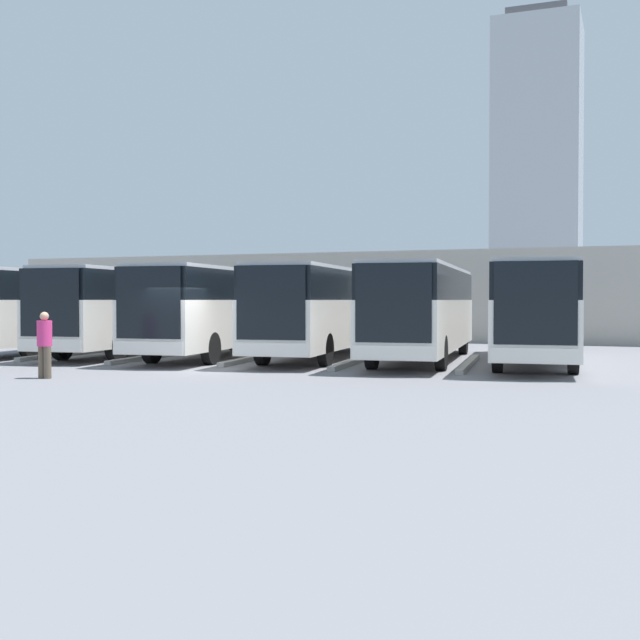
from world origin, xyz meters
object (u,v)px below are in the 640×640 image
(bus_2, at_px, (324,308))
(bus_5, at_px, (63,307))
(bus_1, at_px, (423,309))
(bus_4, at_px, (140,308))
(bus_3, at_px, (224,308))
(bus_0, at_px, (535,309))
(pedestrian, at_px, (45,343))

(bus_2, relative_size, bus_5, 1.00)
(bus_1, relative_size, bus_4, 1.00)
(bus_1, xyz_separation_m, bus_3, (7.53, 0.54, 0.00))
(bus_4, bearing_deg, bus_0, 176.66)
(bus_1, relative_size, bus_5, 1.00)
(bus_1, height_order, bus_3, same)
(pedestrian, bearing_deg, bus_2, 76.44)
(bus_2, bearing_deg, bus_0, 174.98)
(bus_2, distance_m, bus_4, 7.55)
(bus_2, xyz_separation_m, bus_5, (11.30, 0.52, 0.00))
(bus_0, distance_m, bus_5, 18.84)
(bus_2, height_order, bus_4, same)
(bus_4, bearing_deg, bus_1, 176.17)
(bus_0, height_order, bus_3, same)
(bus_2, relative_size, bus_4, 1.00)
(bus_4, height_order, pedestrian, bus_4)
(bus_3, xyz_separation_m, bus_5, (7.53, -0.15, 0.00))
(bus_1, bearing_deg, bus_4, -3.83)
(bus_4, xyz_separation_m, pedestrian, (-3.23, 9.32, -0.85))
(pedestrian, bearing_deg, bus_3, 96.59)
(bus_0, relative_size, bus_3, 1.00)
(bus_1, distance_m, bus_3, 7.55)
(bus_5, relative_size, pedestrian, 6.84)
(bus_4, bearing_deg, bus_5, -6.94)
(bus_0, distance_m, bus_3, 11.32)
(bus_4, xyz_separation_m, bus_5, (3.77, -0.06, 0.00))
(bus_5, bearing_deg, bus_0, 175.94)
(bus_0, distance_m, pedestrian, 15.54)
(bus_0, relative_size, bus_2, 1.00)
(bus_1, bearing_deg, bus_2, -8.18)
(bus_2, bearing_deg, bus_3, 4.07)
(bus_0, xyz_separation_m, pedestrian, (11.83, 10.04, -0.85))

